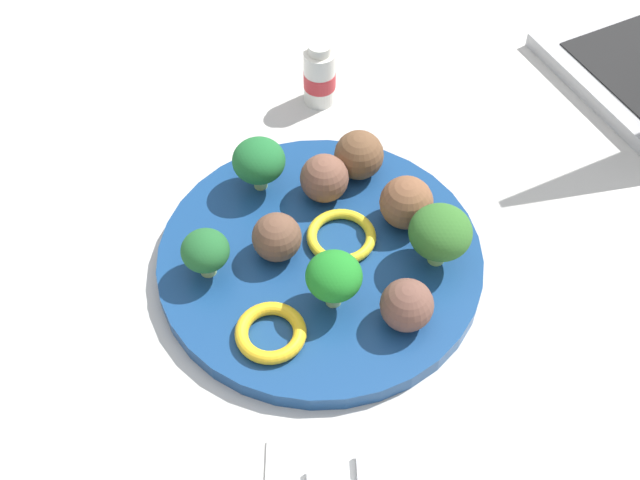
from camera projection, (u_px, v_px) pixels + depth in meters
ground_plane at (320, 266)px, 0.74m from camera, size 4.00×4.00×0.00m
plate at (320, 260)px, 0.74m from camera, size 0.28×0.28×0.02m
broccoli_floret_back_left at (334, 277)px, 0.67m from camera, size 0.05×0.05×0.05m
broccoli_floret_front_right at (205, 251)px, 0.70m from camera, size 0.04×0.04×0.04m
broccoli_floret_far_rim at (259, 161)px, 0.75m from camera, size 0.05×0.05×0.05m
broccoli_floret_mid_right at (440, 233)px, 0.70m from camera, size 0.05×0.05×0.06m
meatball_front_right at (359, 155)px, 0.77m from camera, size 0.05×0.05×0.05m
meatball_front_left at (406, 203)px, 0.74m from camera, size 0.05×0.05×0.05m
meatball_near_rim at (276, 241)px, 0.71m from camera, size 0.04×0.04×0.04m
meatball_back_right at (407, 305)px, 0.67m from camera, size 0.04×0.04×0.04m
meatball_mid_left at (320, 178)px, 0.76m from camera, size 0.04×0.04×0.04m
pepper_ring_front_right at (341, 236)px, 0.74m from camera, size 0.08×0.08×0.01m
pepper_ring_back_left at (271, 333)px, 0.67m from camera, size 0.07×0.07×0.01m
yogurt_bottle at (320, 76)px, 0.85m from camera, size 0.03×0.03×0.07m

